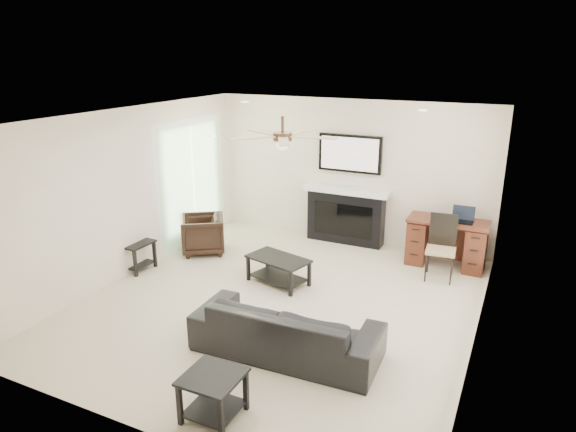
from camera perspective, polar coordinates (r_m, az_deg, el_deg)
name	(u,v)px	position (r m, az deg, el deg)	size (l,w,h in m)	color
room_shell	(295,183)	(6.46, 0.81, 3.73)	(5.50, 5.54, 2.52)	beige
sofa	(286,329)	(5.87, -0.17, -12.42)	(2.10, 0.82, 0.61)	black
armchair	(203,234)	(8.76, -9.46, -2.01)	(0.68, 0.70, 0.64)	black
coffee_table	(278,270)	(7.55, -1.08, -6.07)	(0.90, 0.50, 0.40)	black
end_table_near	(213,396)	(5.07, -8.29, -19.19)	(0.52, 0.52, 0.45)	black
end_table_left	(135,255)	(8.36, -16.64, -4.22)	(0.50, 0.50, 0.45)	black
fireplace_unit	(346,190)	(8.96, 6.50, 2.85)	(1.52, 0.34, 1.91)	black
desk	(446,243)	(8.46, 17.19, -2.88)	(1.22, 0.56, 0.76)	#391F0E
desk_chair	(441,248)	(7.91, 16.63, -3.47)	(0.42, 0.44, 0.97)	black
laptop	(463,215)	(8.26, 18.84, 0.09)	(0.33, 0.24, 0.23)	black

